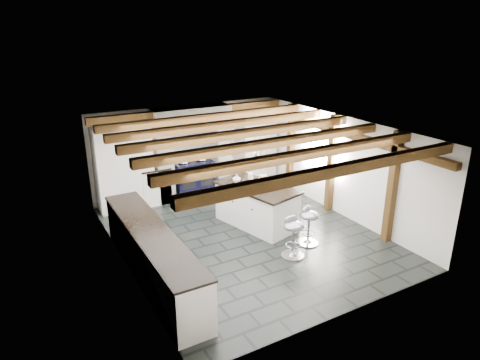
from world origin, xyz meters
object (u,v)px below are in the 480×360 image
bar_stool_near (308,221)px  kitchen_island (257,205)px  bar_stool_far (293,232)px  range_cooker (193,178)px

bar_stool_near → kitchen_island: bearing=93.3°
kitchen_island → bar_stool_near: bearing=-85.3°
bar_stool_near → bar_stool_far: bearing=-170.8°
range_cooker → bar_stool_far: size_ratio=1.22×
kitchen_island → bar_stool_near: kitchen_island is taller
range_cooker → bar_stool_near: range_cooker is taller
range_cooker → bar_stool_far: bearing=-84.7°
kitchen_island → bar_stool_far: bearing=-109.1°
range_cooker → bar_stool_near: size_ratio=1.25×
bar_stool_far → range_cooker: bearing=96.1°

